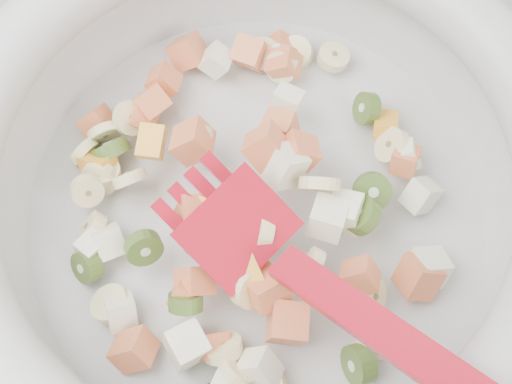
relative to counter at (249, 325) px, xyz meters
The scene contains 2 objects.
counter is the anchor object (origin of this frame).
mixing_bowl 0.51m from the counter, 33.35° to the right, with size 0.45×0.41×0.16m.
Camera 1 is at (0.14, 1.28, 1.38)m, focal length 50.00 mm.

